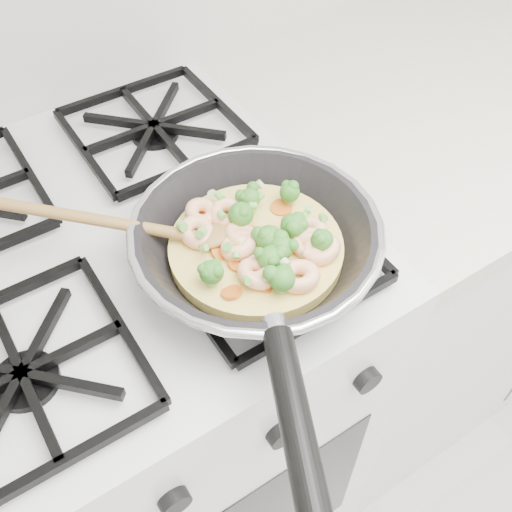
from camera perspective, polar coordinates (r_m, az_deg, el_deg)
stove at (r=1.14m, az=-10.20°, el=-13.38°), size 0.60×0.60×0.92m
counter_right at (r=1.46m, az=19.00°, el=2.36°), size 1.00×0.60×0.90m
skillet at (r=0.67m, az=0.02°, el=1.07°), size 0.43×0.51×0.10m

